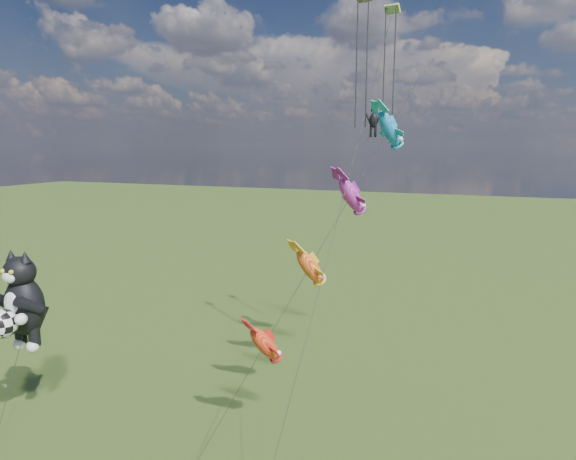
% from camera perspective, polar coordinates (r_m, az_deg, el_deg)
% --- Properties ---
extents(cat_kite_rig, '(2.59, 4.16, 10.48)m').
position_cam_1_polar(cat_kite_rig, '(30.18, -29.21, -7.47)').
color(cat_kite_rig, brown).
rests_on(cat_kite_rig, ground).
extents(fish_windsock_rig, '(8.88, 13.40, 20.17)m').
position_cam_1_polar(fish_windsock_rig, '(26.86, 5.05, -0.14)').
color(fish_windsock_rig, brown).
rests_on(fish_windsock_rig, ground).
extents(parafoil_rig, '(2.69, 17.45, 24.61)m').
position_cam_1_polar(parafoil_rig, '(30.27, 9.99, 14.54)').
color(parafoil_rig, brown).
rests_on(parafoil_rig, ground).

